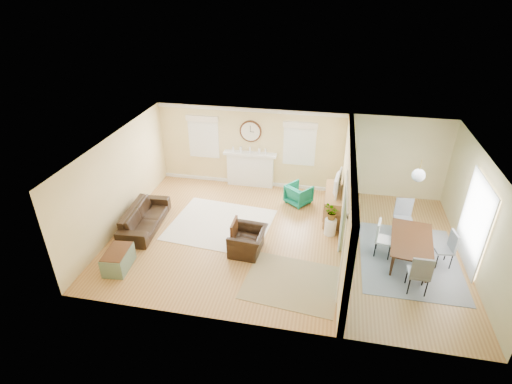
{
  "coord_description": "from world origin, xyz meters",
  "views": [
    {
      "loc": [
        0.96,
        -8.61,
        6.22
      ],
      "look_at": [
        -0.8,
        0.3,
        1.2
      ],
      "focal_mm": 28.0,
      "sensor_mm": 36.0,
      "label": 1
    }
  ],
  "objects_px": {
    "eames_chair": "(248,241)",
    "green_chair": "(299,194)",
    "dining_table": "(411,250)",
    "credenza": "(333,204)",
    "sofa": "(145,217)"
  },
  "relations": [
    {
      "from": "sofa",
      "to": "green_chair",
      "type": "distance_m",
      "value": 4.56
    },
    {
      "from": "dining_table",
      "to": "credenza",
      "type": "bearing_deg",
      "value": 56.7
    },
    {
      "from": "credenza",
      "to": "dining_table",
      "type": "xyz_separation_m",
      "value": [
        1.93,
        -1.67,
        -0.1
      ]
    },
    {
      "from": "credenza",
      "to": "dining_table",
      "type": "height_order",
      "value": "credenza"
    },
    {
      "from": "credenza",
      "to": "green_chair",
      "type": "bearing_deg",
      "value": 152.26
    },
    {
      "from": "green_chair",
      "to": "credenza",
      "type": "xyz_separation_m",
      "value": [
        1.04,
        -0.55,
        0.09
      ]
    },
    {
      "from": "sofa",
      "to": "eames_chair",
      "type": "distance_m",
      "value": 3.07
    },
    {
      "from": "credenza",
      "to": "dining_table",
      "type": "bearing_deg",
      "value": -40.85
    },
    {
      "from": "sofa",
      "to": "eames_chair",
      "type": "height_order",
      "value": "eames_chair"
    },
    {
      "from": "green_chair",
      "to": "credenza",
      "type": "relative_size",
      "value": 0.45
    },
    {
      "from": "eames_chair",
      "to": "green_chair",
      "type": "xyz_separation_m",
      "value": [
        1.0,
        2.66,
        -0.0
      ]
    },
    {
      "from": "eames_chair",
      "to": "green_chair",
      "type": "relative_size",
      "value": 1.42
    },
    {
      "from": "eames_chair",
      "to": "dining_table",
      "type": "distance_m",
      "value": 4.0
    },
    {
      "from": "dining_table",
      "to": "green_chair",
      "type": "bearing_deg",
      "value": 60.84
    },
    {
      "from": "sofa",
      "to": "credenza",
      "type": "xyz_separation_m",
      "value": [
        5.07,
        1.58,
        0.1
      ]
    }
  ]
}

